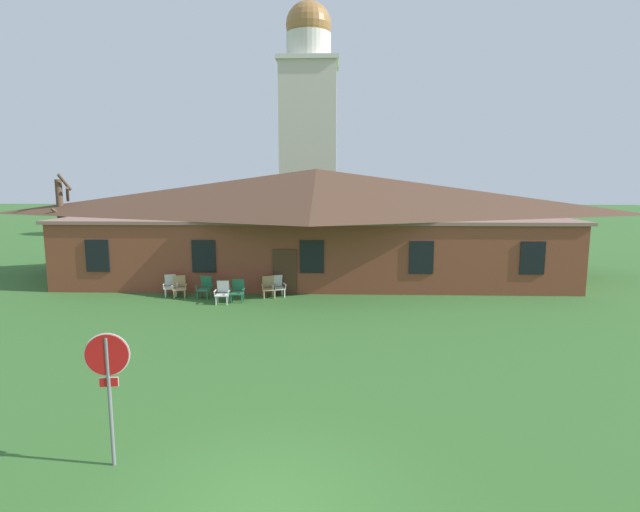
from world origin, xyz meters
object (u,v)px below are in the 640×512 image
(stop_sign, at_px, (108,373))
(lawn_chair_under_eave, at_px, (278,285))
(lawn_chair_right_end, at_px, (238,290))
(lawn_chair_far_side, at_px, (268,286))
(lawn_chair_near_door, at_px, (180,286))
(lawn_chair_by_porch, at_px, (171,285))
(lawn_chair_left_end, at_px, (205,287))
(lawn_chair_middle, at_px, (223,292))

(stop_sign, relative_size, lawn_chair_under_eave, 2.66)
(lawn_chair_right_end, height_order, lawn_chair_far_side, same)
(lawn_chair_right_end, xyz_separation_m, lawn_chair_far_side, (1.23, 0.85, 0.00))
(lawn_chair_near_door, distance_m, lawn_chair_right_end, 2.89)
(lawn_chair_by_porch, xyz_separation_m, lawn_chair_under_eave, (4.91, 0.03, 0.00))
(lawn_chair_under_eave, bearing_deg, lawn_chair_left_end, -173.18)
(lawn_chair_right_end, relative_size, lawn_chair_under_eave, 1.00)
(lawn_chair_near_door, xyz_separation_m, lawn_chair_right_end, (2.79, -0.75, 0.00))
(lawn_chair_left_end, bearing_deg, lawn_chair_middle, -44.06)
(lawn_chair_far_side, xyz_separation_m, lawn_chair_under_eave, (0.39, 0.17, 0.00))
(lawn_chair_left_end, relative_size, lawn_chair_far_side, 1.00)
(lawn_chair_near_door, xyz_separation_m, lawn_chair_far_side, (4.02, 0.10, 0.00))
(stop_sign, relative_size, lawn_chair_left_end, 2.66)
(lawn_chair_by_porch, height_order, lawn_chair_left_end, same)
(stop_sign, xyz_separation_m, lawn_chair_under_eave, (1.44, 13.75, -1.30))
(stop_sign, bearing_deg, lawn_chair_left_end, 97.57)
(lawn_chair_far_side, height_order, lawn_chair_under_eave, same)
(lawn_chair_by_porch, xyz_separation_m, lawn_chair_left_end, (1.69, -0.35, 0.00))
(lawn_chair_by_porch, bearing_deg, stop_sign, -75.83)
(lawn_chair_near_door, height_order, lawn_chair_far_side, same)
(lawn_chair_near_door, relative_size, lawn_chair_far_side, 1.00)
(lawn_chair_middle, bearing_deg, stop_sign, -86.47)
(lawn_chair_right_end, height_order, lawn_chair_under_eave, same)
(lawn_chair_middle, relative_size, lawn_chair_far_side, 1.00)
(lawn_chair_near_door, xyz_separation_m, lawn_chair_middle, (2.21, -1.09, 0.00))
(lawn_chair_near_door, height_order, lawn_chair_right_end, same)
(lawn_chair_by_porch, relative_size, lawn_chair_under_eave, 1.00)
(lawn_chair_middle, bearing_deg, lawn_chair_right_end, 30.02)
(lawn_chair_middle, bearing_deg, lawn_chair_far_side, 33.22)
(stop_sign, bearing_deg, lawn_chair_far_side, 85.58)
(lawn_chair_right_end, bearing_deg, lawn_chair_by_porch, 163.17)
(stop_sign, bearing_deg, lawn_chair_middle, 93.53)
(lawn_chair_near_door, relative_size, lawn_chair_left_end, 1.00)
(lawn_chair_near_door, distance_m, lawn_chair_left_end, 1.20)
(lawn_chair_by_porch, height_order, lawn_chair_far_side, same)
(lawn_chair_by_porch, bearing_deg, lawn_chair_left_end, -11.78)
(lawn_chair_by_porch, height_order, lawn_chair_near_door, same)
(lawn_chair_under_eave, bearing_deg, lawn_chair_middle, -148.32)
(lawn_chair_left_end, bearing_deg, lawn_chair_near_door, 174.63)
(stop_sign, height_order, lawn_chair_right_end, stop_sign)
(lawn_chair_left_end, height_order, lawn_chair_far_side, same)
(lawn_chair_far_side, bearing_deg, lawn_chair_right_end, -145.33)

